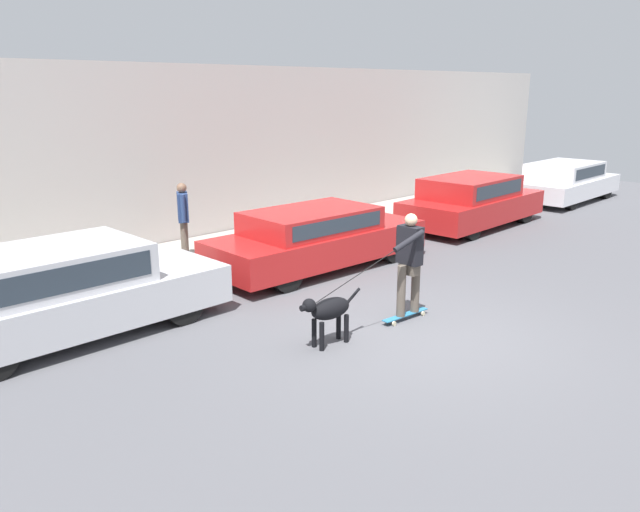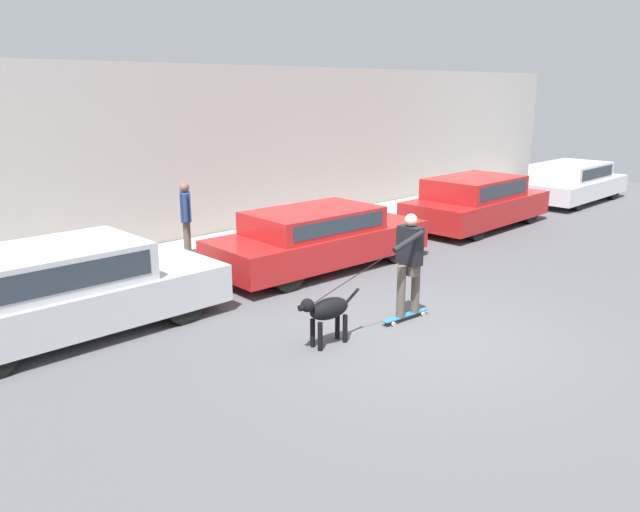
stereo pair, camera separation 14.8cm
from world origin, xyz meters
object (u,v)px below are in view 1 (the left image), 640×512
at_px(parked_car_1, 316,238).
at_px(parked_car_2, 472,202).
at_px(parked_car_0, 67,292).
at_px(parked_car_3, 565,182).
at_px(pedestrian_with_bag, 183,218).
at_px(skateboarder, 409,260).
at_px(dog, 328,311).

relative_size(parked_car_1, parked_car_2, 1.06).
xyz_separation_m(parked_car_0, parked_car_3, (15.87, -0.00, -0.04)).
bearing_deg(pedestrian_with_bag, skateboarder, -51.06).
height_order(parked_car_0, parked_car_1, parked_car_0).
distance_m(dog, pedestrian_with_bag, 4.98).
relative_size(parked_car_0, pedestrian_with_bag, 2.87).
xyz_separation_m(parked_car_0, dog, (2.43, -2.89, -0.14)).
xyz_separation_m(parked_car_0, skateboarder, (4.03, -3.02, 0.30)).
height_order(parked_car_3, dog, parked_car_3).
distance_m(parked_car_2, pedestrian_with_bag, 7.58).
bearing_deg(parked_car_2, skateboarder, -157.01).
xyz_separation_m(parked_car_2, parked_car_3, (5.34, -0.00, -0.03)).
relative_size(parked_car_0, dog, 4.10).
height_order(parked_car_0, skateboarder, skateboarder).
relative_size(parked_car_1, pedestrian_with_bag, 3.01).
bearing_deg(pedestrian_with_bag, parked_car_2, 14.50).
bearing_deg(dog, pedestrian_with_bag, -95.31).
bearing_deg(dog, parked_car_0, -46.12).
bearing_deg(parked_car_0, parked_car_3, -0.53).
relative_size(parked_car_1, parked_car_3, 1.05).
height_order(dog, pedestrian_with_bag, pedestrian_with_bag).
distance_m(parked_car_1, parked_car_3, 10.89).
bearing_deg(parked_car_0, parked_car_1, -0.51).
bearing_deg(pedestrian_with_bag, parked_car_3, 20.83).
distance_m(parked_car_0, dog, 3.78).
bearing_deg(skateboarder, parked_car_2, -151.48).
relative_size(parked_car_3, skateboarder, 1.85).
bearing_deg(parked_car_0, dog, -50.52).
bearing_deg(parked_car_2, dog, -162.29).
bearing_deg(parked_car_3, parked_car_2, 178.16).
distance_m(parked_car_1, skateboarder, 3.19).
xyz_separation_m(parked_car_2, dog, (-8.10, -2.89, -0.13)).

